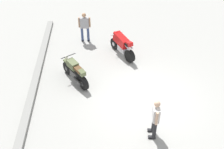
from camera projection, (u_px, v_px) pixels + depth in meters
ground_plane at (144, 99)px, 11.15m from camera, size 40.00×40.00×0.00m
curb_edge at (30, 102)px, 10.88m from camera, size 14.00×0.30×0.15m
motorcycle_olive_vintage at (75, 72)px, 11.77m from camera, size 1.72×1.20×1.07m
motorcycle_red_sportbike at (122, 44)px, 13.37m from camera, size 1.81×1.10×1.14m
person_in_white_shirt at (155, 117)px, 9.12m from camera, size 0.63×0.34×1.59m
person_in_gray_shirt at (85, 26)px, 14.25m from camera, size 0.32×0.64×1.62m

